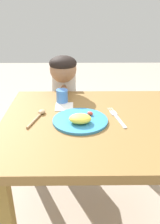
# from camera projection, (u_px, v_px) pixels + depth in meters

# --- Properties ---
(ground_plane) EXTENTS (8.00, 8.00, 0.00)m
(ground_plane) POSITION_uv_depth(u_px,v_px,m) (96.00, 216.00, 1.53)
(ground_plane) COLOR #B6A694
(dining_table) EXTENTS (1.01, 0.85, 0.69)m
(dining_table) POSITION_uv_depth(u_px,v_px,m) (99.00, 135.00, 1.27)
(dining_table) COLOR olive
(dining_table) RESTS_ON ground_plane
(plate) EXTENTS (0.28, 0.28, 0.06)m
(plate) POSITION_uv_depth(u_px,v_px,m) (80.00, 120.00, 1.20)
(plate) COLOR #3184BE
(plate) RESTS_ON dining_table
(fork) EXTENTS (0.07, 0.24, 0.01)m
(fork) POSITION_uv_depth(u_px,v_px,m) (117.00, 118.00, 1.25)
(fork) COLOR silver
(fork) RESTS_ON dining_table
(spoon) EXTENTS (0.08, 0.20, 0.02)m
(spoon) POSITION_uv_depth(u_px,v_px,m) (39.00, 115.00, 1.27)
(spoon) COLOR tan
(spoon) RESTS_ON dining_table
(drinking_cup) EXTENTS (0.07, 0.07, 0.08)m
(drinking_cup) POSITION_uv_depth(u_px,v_px,m) (62.00, 96.00, 1.43)
(drinking_cup) COLOR #4580DA
(drinking_cup) RESTS_ON dining_table
(person) EXTENTS (0.18, 0.39, 0.93)m
(person) POSITION_uv_depth(u_px,v_px,m) (65.00, 108.00, 1.74)
(person) COLOR navy
(person) RESTS_ON ground_plane
(napkin) EXTENTS (0.10, 0.12, 0.00)m
(napkin) POSITION_uv_depth(u_px,v_px,m) (64.00, 107.00, 1.38)
(napkin) COLOR white
(napkin) RESTS_ON dining_table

